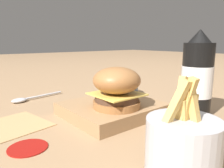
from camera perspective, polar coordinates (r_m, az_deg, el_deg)
name	(u,v)px	position (r m, az deg, el deg)	size (l,w,h in m)	color
ground_plane	(129,110)	(0.61, 4.40, -6.79)	(6.00, 6.00, 0.00)	#9E7A56
serving_board	(112,109)	(0.57, 0.00, -6.50)	(0.23, 0.20, 0.03)	#A37A51
burger	(117,87)	(0.52, 1.24, -0.84)	(0.11, 0.11, 0.10)	#9E6638
ketchup_bottle	(197,77)	(0.59, 21.31, 1.60)	(0.08, 0.08, 0.22)	black
fries_basket	(183,145)	(0.33, 17.94, -14.96)	(0.10, 0.10, 0.14)	#B7B7BC
side_bowl	(122,88)	(0.78, 2.52, -1.04)	(0.12, 0.12, 0.04)	#384C66
spoon	(25,99)	(0.75, -21.66, -3.67)	(0.18, 0.05, 0.01)	silver
ketchup_puddle	(28,147)	(0.43, -21.15, -15.15)	(0.07, 0.07, 0.00)	#9E140F
parchment_square	(11,125)	(0.55, -24.79, -9.81)	(0.16, 0.16, 0.00)	tan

